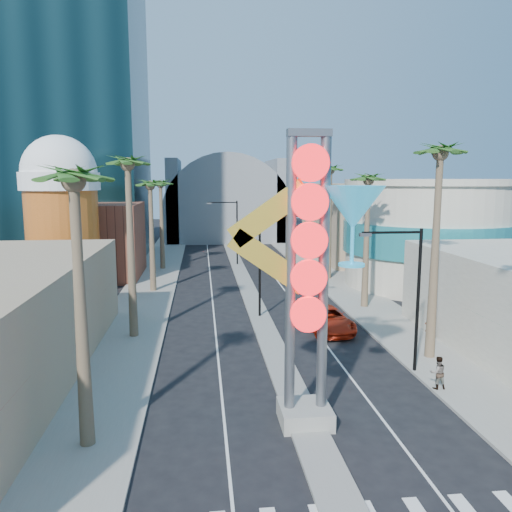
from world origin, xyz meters
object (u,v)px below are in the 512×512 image
Objects in this scene: neon_sign at (327,258)px; pedestrian_a at (429,327)px; pedestrian_b at (438,372)px; red_pickup at (327,319)px.

pedestrian_a is at bearing 46.72° from neon_sign.
neon_sign is 7.98× the size of pedestrian_a.
neon_sign reaches higher than pedestrian_a.
pedestrian_a is 8.27m from pedestrian_b.
neon_sign is 2.12× the size of red_pickup.
neon_sign is 7.51× the size of pedestrian_b.
red_pickup is 6.80m from pedestrian_a.
pedestrian_a reaches higher than red_pickup.
pedestrian_b is at bearing 68.08° from pedestrian_a.
pedestrian_b reaches higher than pedestrian_a.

